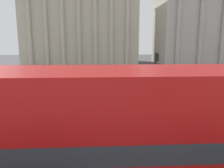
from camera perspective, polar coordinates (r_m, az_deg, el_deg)
double_decker_bus at (r=5.76m, az=-12.67°, el=-14.82°), size 11.09×2.71×4.19m
plaza_building_left at (r=58.57m, az=-8.00°, el=15.20°), size 28.02×15.62×19.63m
plaza_building_right at (r=61.36m, az=23.98°, el=13.99°), size 25.92×14.00×19.18m
traffic_light_mid at (r=20.65m, az=11.42°, el=4.20°), size 0.42×0.24×4.05m
pedestrian_red at (r=35.04m, az=-7.10°, el=4.16°), size 0.32×0.32×1.80m
pedestrian_olive at (r=13.34m, az=-7.25°, el=-6.18°), size 0.32×0.32×1.73m
pedestrian_yellow at (r=19.16m, az=-1.05°, el=-0.95°), size 0.32×0.32×1.76m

